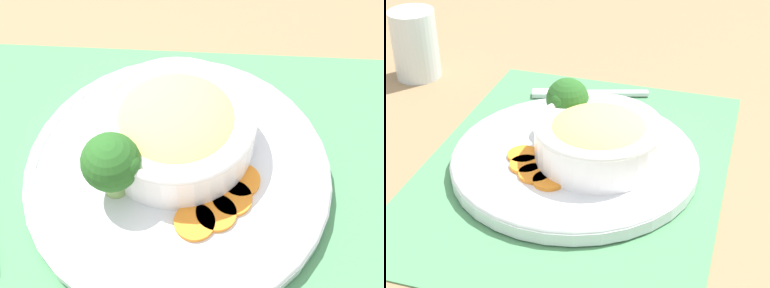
# 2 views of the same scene
# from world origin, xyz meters

# --- Properties ---
(ground_plane) EXTENTS (4.00, 4.00, 0.00)m
(ground_plane) POSITION_xyz_m (0.00, 0.00, 0.00)
(ground_plane) COLOR #8C704C
(placemat) EXTENTS (0.54, 0.43, 0.00)m
(placemat) POSITION_xyz_m (0.00, 0.00, 0.00)
(placemat) COLOR #4C8C59
(placemat) RESTS_ON ground_plane
(plate) EXTENTS (0.32, 0.32, 0.02)m
(plate) POSITION_xyz_m (0.00, 0.00, 0.02)
(plate) COLOR silver
(plate) RESTS_ON placemat
(bowl) EXTENTS (0.16, 0.16, 0.06)m
(bowl) POSITION_xyz_m (-0.00, -0.03, 0.05)
(bowl) COLOR white
(bowl) RESTS_ON plate
(broccoli_floret) EXTENTS (0.06, 0.06, 0.08)m
(broccoli_floret) POSITION_xyz_m (0.06, 0.02, 0.07)
(broccoli_floret) COLOR #84AD5B
(broccoli_floret) RESTS_ON plate
(carrot_slice_near) EXTENTS (0.04, 0.04, 0.01)m
(carrot_slice_near) POSITION_xyz_m (-0.02, 0.06, 0.02)
(carrot_slice_near) COLOR orange
(carrot_slice_near) RESTS_ON plate
(carrot_slice_middle) EXTENTS (0.04, 0.04, 0.01)m
(carrot_slice_middle) POSITION_xyz_m (-0.04, 0.06, 0.02)
(carrot_slice_middle) COLOR orange
(carrot_slice_middle) RESTS_ON plate
(carrot_slice_far) EXTENTS (0.04, 0.04, 0.01)m
(carrot_slice_far) POSITION_xyz_m (-0.05, 0.04, 0.02)
(carrot_slice_far) COLOR orange
(carrot_slice_far) RESTS_ON plate
(carrot_slice_extra) EXTENTS (0.04, 0.04, 0.01)m
(carrot_slice_extra) POSITION_xyz_m (-0.06, 0.02, 0.02)
(carrot_slice_extra) COLOR orange
(carrot_slice_extra) RESTS_ON plate
(water_glass) EXTENTS (0.07, 0.07, 0.11)m
(water_glass) POSITION_xyz_m (0.22, 0.31, 0.05)
(water_glass) COLOR silver
(water_glass) RESTS_ON ground_plane
(fork) EXTENTS (0.05, 0.18, 0.01)m
(fork) POSITION_xyz_m (0.20, 0.04, 0.01)
(fork) COLOR silver
(fork) RESTS_ON placemat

